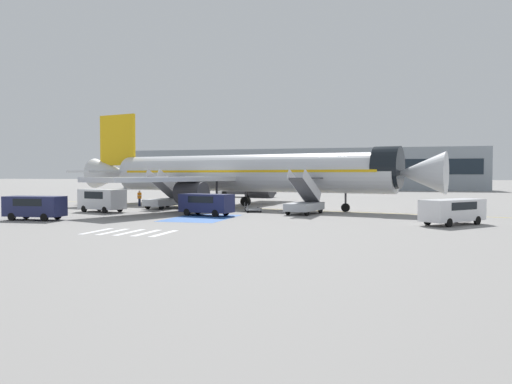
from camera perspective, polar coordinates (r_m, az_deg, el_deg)
name	(u,v)px	position (r m, az deg, el deg)	size (l,w,h in m)	color
ground_plane	(261,208)	(54.96, 0.54, -1.85)	(600.00, 600.00, 0.00)	gray
apron_leadline_yellow	(245,208)	(54.93, -1.32, -1.84)	(0.20, 76.91, 0.01)	gold
apron_stand_patch_blue	(202,218)	(42.70, -6.24, -2.97)	(4.92, 8.13, 0.01)	#2856A8
apron_walkway_bar_0	(97,231)	(34.24, -17.75, -4.29)	(0.44, 3.60, 0.01)	silver
apron_walkway_bar_1	(113,232)	(33.60, -16.02, -4.38)	(0.44, 3.60, 0.01)	silver
apron_walkway_bar_2	(130,232)	(33.00, -14.23, -4.48)	(0.44, 3.60, 0.01)	silver
apron_walkway_bar_3	(147,233)	(32.43, -12.38, -4.58)	(0.44, 3.60, 0.01)	silver
apron_walkway_bar_4	(164,233)	(31.90, -10.46, -4.68)	(0.44, 3.60, 0.01)	silver
airliner	(239,173)	(55.13, -1.91, 2.14)	(43.18, 34.87, 11.27)	silver
boarding_stairs_forward	(305,203)	(46.79, 5.59, -1.28)	(3.23, 5.53, 4.24)	#ADB2BA
boarding_stairs_aft	(165,199)	(55.23, -10.38, -0.79)	(3.23, 5.53, 4.31)	#ADB2BA
fuel_tanker	(247,186)	(81.57, -1.00, 0.66)	(9.70, 3.46, 3.51)	#38383D
service_van_0	(102,199)	(51.31, -17.20, -0.72)	(5.10, 3.29, 2.24)	silver
service_van_1	(453,209)	(39.31, 21.56, -1.86)	(5.04, 5.28, 1.88)	silver
service_van_2	(35,206)	(44.27, -23.96, -1.44)	(4.83, 2.14, 1.94)	#1E234C
service_van_3	(206,203)	(45.03, -5.69, -1.21)	(5.12, 2.89, 1.95)	#1E234C
baggage_cart	(253,209)	(49.52, -0.35, -1.97)	(2.39, 2.98, 0.87)	gray
ground_crew_0	(217,202)	(51.50, -4.50, -1.10)	(0.26, 0.45, 1.60)	black
ground_crew_1	(202,202)	(50.41, -6.24, -1.09)	(0.38, 0.49, 1.71)	black
ground_crew_2	(139,197)	(59.41, -13.18, -0.57)	(0.38, 0.49, 1.85)	#191E38
traffic_cone_0	(84,205)	(58.40, -19.02, -1.38)	(0.63, 0.63, 0.70)	orange
traffic_cone_1	(193,207)	(52.83, -7.22, -1.69)	(0.54, 0.54, 0.60)	orange
terminal_building	(295,169)	(126.54, 4.44, 2.59)	(89.85, 12.10, 9.94)	#89939E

